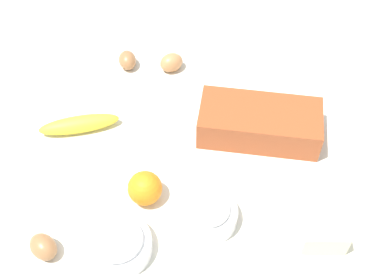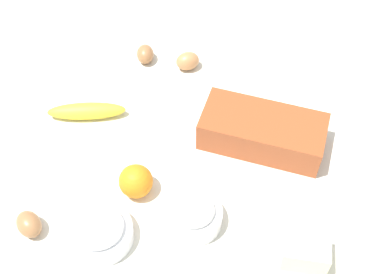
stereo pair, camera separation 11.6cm
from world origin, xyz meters
name	(u,v)px [view 1 (the left image)]	position (x,y,z in m)	size (l,w,h in m)	color
ground_plane	(192,150)	(0.00, 0.00, -0.01)	(2.40, 2.40, 0.02)	silver
loaf_pan	(259,122)	(0.15, 0.06, 0.04)	(0.29, 0.14, 0.08)	#9E4723
flour_bowl	(209,213)	(0.05, -0.19, 0.03)	(0.12, 0.12, 0.06)	white
sugar_bowl	(118,243)	(-0.12, -0.27, 0.03)	(0.13, 0.13, 0.06)	white
banana	(79,124)	(-0.27, 0.03, 0.02)	(0.19, 0.04, 0.04)	yellow
orange_fruit	(145,188)	(-0.09, -0.15, 0.04)	(0.07, 0.07, 0.07)	orange
butter_block	(323,234)	(0.28, -0.21, 0.03)	(0.09, 0.06, 0.06)	#F4EDB2
egg_near_butter	(43,247)	(-0.27, -0.29, 0.02)	(0.05, 0.05, 0.06)	#A16C41
egg_beside_bowl	(127,60)	(-0.20, 0.26, 0.02)	(0.05, 0.05, 0.06)	#9D6940
egg_loose	(171,62)	(-0.08, 0.26, 0.02)	(0.05, 0.05, 0.06)	#BA7E4C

